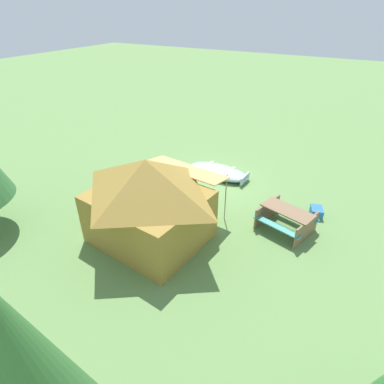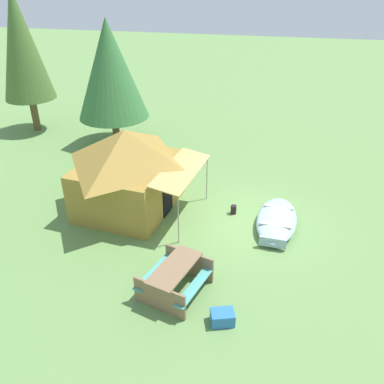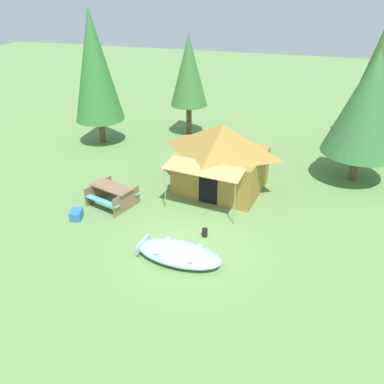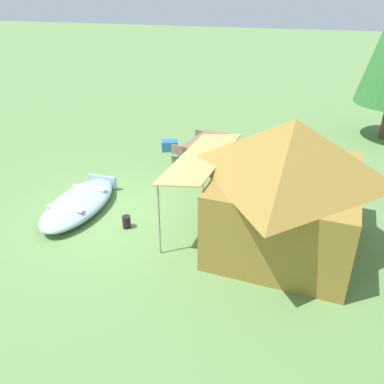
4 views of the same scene
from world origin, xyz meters
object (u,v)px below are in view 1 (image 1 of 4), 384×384
at_px(canvas_cabin_tent, 148,200).
at_px(fuel_can, 194,185).
at_px(picnic_table, 286,218).
at_px(cooler_box, 316,212).
at_px(beached_rowboat, 219,172).

height_order(canvas_cabin_tent, fuel_can, canvas_cabin_tent).
xyz_separation_m(canvas_cabin_tent, picnic_table, (-3.68, -2.58, -0.98)).
relative_size(cooler_box, fuel_can, 1.80).
relative_size(canvas_cabin_tent, cooler_box, 7.89).
xyz_separation_m(beached_rowboat, fuel_can, (0.43, 1.44, -0.07)).
distance_m(picnic_table, cooler_box, 1.58).
bearing_deg(picnic_table, fuel_can, -13.39).
xyz_separation_m(beached_rowboat, canvas_cabin_tent, (0.08, 4.99, 1.24)).
distance_m(beached_rowboat, picnic_table, 4.34).
bearing_deg(picnic_table, beached_rowboat, -33.72).
distance_m(beached_rowboat, cooler_box, 4.50).
relative_size(beached_rowboat, fuel_can, 9.37).
relative_size(picnic_table, fuel_can, 6.65).
bearing_deg(beached_rowboat, canvas_cabin_tent, 89.09).
bearing_deg(canvas_cabin_tent, cooler_box, -138.55).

